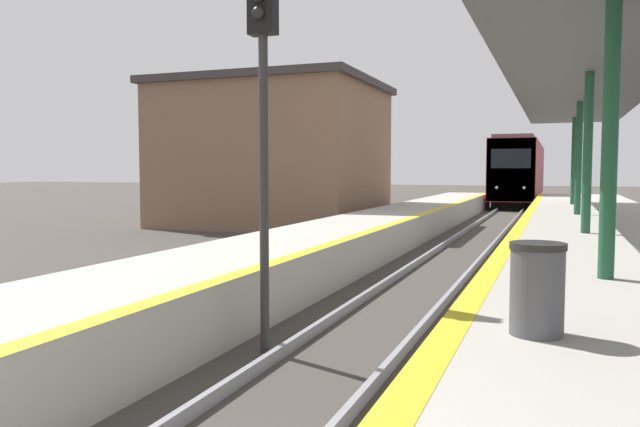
# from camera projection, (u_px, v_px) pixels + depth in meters

# --- Properties ---
(train) EXTENTS (2.76, 21.50, 4.53)m
(train) POSITION_uv_depth(u_px,v_px,m) (521.00, 172.00, 45.90)
(train) COLOR black
(train) RESTS_ON ground
(signal_near) EXTENTS (0.36, 0.31, 5.02)m
(signal_near) POSITION_uv_depth(u_px,v_px,m) (263.00, 86.00, 7.97)
(signal_near) COLOR #2D2D2D
(signal_near) RESTS_ON ground
(station_canopy) EXTENTS (3.79, 32.78, 3.92)m
(station_canopy) POSITION_uv_depth(u_px,v_px,m) (590.00, 70.00, 14.28)
(station_canopy) COLOR #1E5133
(station_canopy) RESTS_ON platform_right
(trash_bin) EXTENTS (0.49, 0.49, 0.83)m
(trash_bin) POSITION_uv_depth(u_px,v_px,m) (537.00, 289.00, 5.52)
(trash_bin) COLOR #4C4C51
(trash_bin) RESTS_ON platform_right
(station_building) EXTENTS (9.00, 8.00, 6.21)m
(station_building) POSITION_uv_depth(u_px,v_px,m) (274.00, 154.00, 27.36)
(station_building) COLOR brown
(station_building) RESTS_ON ground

